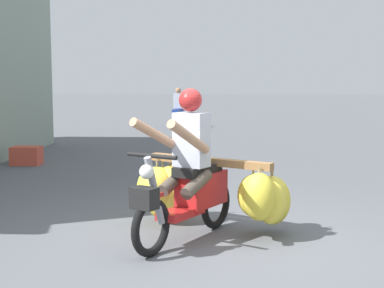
{
  "coord_description": "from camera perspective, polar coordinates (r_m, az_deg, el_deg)",
  "views": [
    {
      "loc": [
        0.01,
        -5.37,
        1.66
      ],
      "look_at": [
        -0.38,
        1.23,
        0.9
      ],
      "focal_mm": 51.98,
      "sensor_mm": 36.0,
      "label": 1
    }
  ],
  "objects": [
    {
      "name": "produce_crate",
      "position": [
        11.44,
        -16.62,
        -1.14
      ],
      "size": [
        0.56,
        0.4,
        0.36
      ],
      "primitive_type": "cube",
      "color": "#CC4C38",
      "rests_on": "ground"
    },
    {
      "name": "motorbike_main_loaded",
      "position": [
        6.1,
        0.75,
        -4.5
      ],
      "size": [
        1.83,
        1.96,
        1.58
      ],
      "color": "black",
      "rests_on": "ground"
    },
    {
      "name": "motorbike_distant_ahead_left",
      "position": [
        19.39,
        -1.4,
        3.34
      ],
      "size": [
        0.53,
        1.61,
        1.4
      ],
      "color": "black",
      "rests_on": "ground"
    },
    {
      "name": "ground_plane",
      "position": [
        5.63,
        3.22,
        -10.63
      ],
      "size": [
        120.0,
        120.0,
        0.0
      ],
      "primitive_type": "plane",
      "color": "#56595E"
    }
  ]
}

